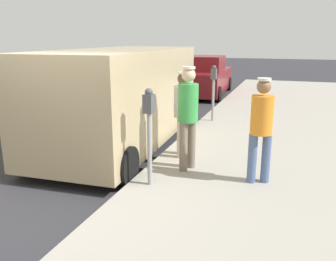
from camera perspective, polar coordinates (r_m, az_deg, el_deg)
The scene contains 9 objects.
ground_plane at distance 5.83m, azimuth -18.23°, elevation -10.41°, with size 80.00×80.00×0.00m, color #2D2D33.
sidewalk_slab at distance 4.76m, azimuth 19.34°, elevation -15.38°, with size 5.00×32.00×0.15m, color #9E998E.
parking_meter_near at distance 5.39m, azimuth -3.02°, elevation 1.61°, with size 0.14×0.18×1.52m.
parking_meter_far at distance 9.88m, azimuth 7.27°, elevation 7.44°, with size 0.14×0.18×1.52m.
pedestrian_in_gray at distance 6.80m, azimuth 2.36°, elevation 3.42°, with size 0.34×0.36×1.62m.
pedestrian_in_green at distance 6.07m, azimuth 3.21°, elevation 3.04°, with size 0.34×0.34×1.78m.
pedestrian_in_orange at distance 5.68m, azimuth 14.64°, elevation 0.95°, with size 0.34×0.34×1.66m.
parked_van at distance 7.95m, azimuth -7.27°, elevation 5.53°, with size 2.28×5.26×2.15m.
parked_sedan_ahead at distance 15.48m, azimuth 5.69°, elevation 8.42°, with size 2.11×4.48×1.65m.
Camera 1 is at (3.31, -4.16, 2.39)m, focal length 38.30 mm.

